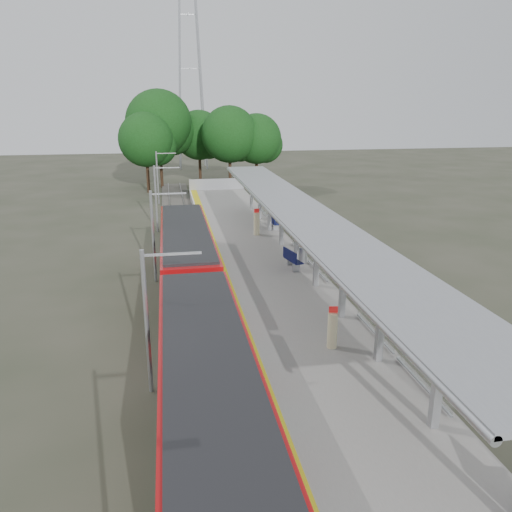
{
  "coord_description": "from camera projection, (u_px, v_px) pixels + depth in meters",
  "views": [
    {
      "loc": [
        -5.33,
        -9.45,
        10.12
      ],
      "look_at": [
        -0.87,
        15.56,
        2.3
      ],
      "focal_mm": 35.0,
      "sensor_mm": 36.0,
      "label": 1
    }
  ],
  "objects": [
    {
      "name": "info_pillar_far",
      "position": [
        257.0,
        224.0,
        35.74
      ],
      "size": [
        0.43,
        0.43,
        1.91
      ],
      "rotation": [
        0.0,
        0.0,
        0.32
      ],
      "color": "beige",
      "rests_on": "platform"
    },
    {
      "name": "train",
      "position": [
        194.0,
        304.0,
        20.9
      ],
      "size": [
        2.74,
        27.6,
        3.62
      ],
      "color": "black",
      "rests_on": "ground"
    },
    {
      "name": "catenary_masts",
      "position": [
        154.0,
        233.0,
        28.74
      ],
      "size": [
        2.08,
        48.16,
        5.4
      ],
      "color": "#9EA0A5",
      "rests_on": "ground"
    },
    {
      "name": "litter_bin",
      "position": [
        303.0,
        255.0,
        29.52
      ],
      "size": [
        0.53,
        0.53,
        0.95
      ],
      "primitive_type": "cylinder",
      "rotation": [
        0.0,
        0.0,
        -0.16
      ],
      "color": "#9EA0A5",
      "rests_on": "platform"
    },
    {
      "name": "bench_mid",
      "position": [
        292.0,
        259.0,
        28.53
      ],
      "size": [
        0.85,
        1.68,
        1.1
      ],
      "rotation": [
        0.0,
        0.0,
        0.23
      ],
      "color": "#0E134A",
      "rests_on": "platform"
    },
    {
      "name": "pylon",
      "position": [
        189.0,
        42.0,
        75.7
      ],
      "size": [
        8.0,
        4.0,
        38.0
      ],
      "primitive_type": null,
      "color": "#9EA0A5",
      "rests_on": "ground"
    },
    {
      "name": "end_fence",
      "position": [
        217.0,
        184.0,
        54.59
      ],
      "size": [
        6.0,
        0.1,
        1.2
      ],
      "primitive_type": "cube",
      "color": "#9EA0A5",
      "rests_on": "platform"
    },
    {
      "name": "tree_cluster",
      "position": [
        192.0,
        132.0,
        59.89
      ],
      "size": [
        19.23,
        12.22,
        11.77
      ],
      "color": "#382316",
      "rests_on": "ground"
    },
    {
      "name": "trackbed",
      "position": [
        186.0,
        272.0,
        30.79
      ],
      "size": [
        3.0,
        70.0,
        0.24
      ],
      "primitive_type": "cube",
      "color": "#59544C",
      "rests_on": "ground"
    },
    {
      "name": "tactile_strip",
      "position": [
        217.0,
        257.0,
        30.86
      ],
      "size": [
        0.6,
        50.0,
        0.02
      ],
      "primitive_type": "cube",
      "color": "gold",
      "rests_on": "platform"
    },
    {
      "name": "canopy",
      "position": [
        299.0,
        217.0,
        27.03
      ],
      "size": [
        3.27,
        38.0,
        3.66
      ],
      "color": "#9EA0A5",
      "rests_on": "platform"
    },
    {
      "name": "info_pillar_near",
      "position": [
        332.0,
        330.0,
        19.21
      ],
      "size": [
        0.39,
        0.39,
        1.71
      ],
      "rotation": [
        0.0,
        0.0,
        -0.17
      ],
      "color": "beige",
      "rests_on": "platform"
    },
    {
      "name": "platform",
      "position": [
        257.0,
        262.0,
        31.43
      ],
      "size": [
        6.0,
        50.0,
        1.0
      ],
      "primitive_type": "cube",
      "color": "gray",
      "rests_on": "ground"
    },
    {
      "name": "bench_far",
      "position": [
        273.0,
        221.0,
        37.61
      ],
      "size": [
        0.63,
        1.57,
        1.04
      ],
      "rotation": [
        0.0,
        0.0,
        0.11
      ],
      "color": "#0E134A",
      "rests_on": "platform"
    }
  ]
}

